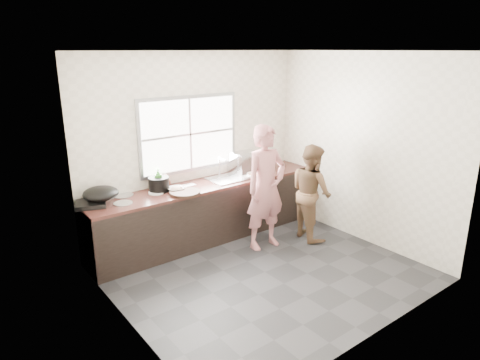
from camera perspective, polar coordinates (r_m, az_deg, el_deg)
floor at (r=5.58m, az=3.33°, el=-12.19°), size 3.60×3.20×0.01m
ceiling at (r=4.87m, az=3.90°, el=16.87°), size 3.60×3.20×0.01m
wall_back at (r=6.32m, az=-6.03°, el=4.46°), size 3.60×0.01×2.70m
wall_left at (r=4.15m, az=-15.59°, el=-2.85°), size 0.01×3.20×2.70m
wall_right at (r=6.36m, az=16.00°, el=3.97°), size 0.01×3.20×2.70m
wall_front at (r=4.05m, az=18.68°, el=-3.64°), size 3.60×0.01×2.70m
cabinet at (r=6.34m, az=-4.26°, el=-4.35°), size 3.60×0.62×0.82m
countertop at (r=6.19m, az=-4.35°, el=-0.64°), size 3.60×0.64×0.04m
sink at (r=6.37m, az=-1.72°, el=0.16°), size 0.55×0.45×0.02m
faucet at (r=6.49m, az=-2.77°, el=1.79°), size 0.02×0.02×0.30m
window_frame at (r=6.21m, az=-6.80°, el=6.11°), size 1.60×0.05×1.10m
window_glazing at (r=6.19m, az=-6.68°, el=6.08°), size 1.50×0.01×1.00m
woman at (r=5.95m, az=3.46°, el=-1.55°), size 0.62×0.42×1.64m
person_side at (r=6.37m, az=9.47°, el=-1.56°), size 0.69×0.80×1.42m
cutting_board at (r=5.76m, az=-7.36°, el=-1.68°), size 0.53×0.53×0.04m
cleaver at (r=5.99m, az=-7.00°, el=-0.71°), size 0.21×0.11×0.01m
bowl_mince at (r=5.89m, az=-8.55°, el=-1.24°), size 0.24×0.24×0.06m
bowl_crabs at (r=6.41m, az=1.95°, el=0.50°), size 0.21×0.21×0.06m
bowl_held at (r=6.38m, az=0.79°, el=0.39°), size 0.19×0.19×0.06m
black_pot at (r=5.91m, az=-10.76°, el=-0.57°), size 0.33×0.33×0.20m
plate_food at (r=5.86m, az=-11.09°, el=-1.65°), size 0.23×0.23×0.02m
bottle_green at (r=5.91m, az=-10.83°, el=0.08°), size 0.15×0.15×0.33m
bottle_brown_tall at (r=6.02m, az=-11.13°, el=-0.29°), size 0.10×0.11×0.19m
bottle_brown_short at (r=6.09m, az=-9.89°, el=-0.12°), size 0.13×0.13×0.17m
glass_jar at (r=5.88m, az=-11.50°, el=-1.17°), size 0.09×0.09×0.11m
burner at (r=5.62m, az=-19.30°, el=-2.97°), size 0.46×0.46×0.05m
wok at (r=5.58m, az=-18.08°, el=-1.72°), size 0.54×0.54×0.17m
dish_rack at (r=6.76m, az=0.34°, el=2.50°), size 0.48×0.39×0.32m
pot_lid_left at (r=5.57m, az=-15.32°, el=-3.01°), size 0.29×0.29×0.01m
pot_lid_right at (r=5.86m, az=-15.35°, el=-1.98°), size 0.35×0.35×0.01m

